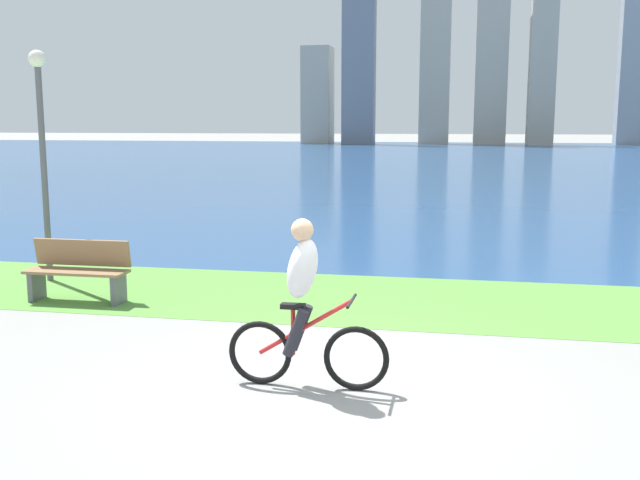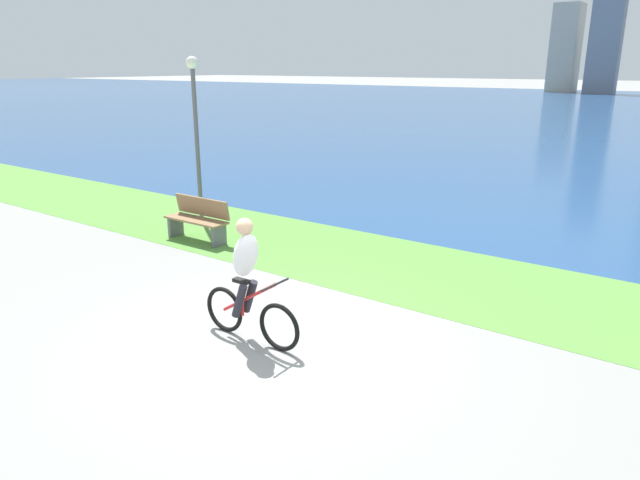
% 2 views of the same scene
% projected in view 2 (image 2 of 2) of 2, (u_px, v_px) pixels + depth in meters
% --- Properties ---
extents(ground_plane, '(300.00, 300.00, 0.00)m').
position_uv_depth(ground_plane, '(272.00, 342.00, 7.69)').
color(ground_plane, gray).
extents(grass_strip_bayside, '(120.00, 3.21, 0.01)m').
position_uv_depth(grass_strip_bayside, '(401.00, 267.00, 10.52)').
color(grass_strip_bayside, '#59933D').
rests_on(grass_strip_bayside, ground).
extents(cyclist_lead, '(1.62, 0.52, 1.69)m').
position_uv_depth(cyclist_lead, '(248.00, 281.00, 7.53)').
color(cyclist_lead, black).
rests_on(cyclist_lead, ground).
extents(bench_near_path, '(1.50, 0.47, 0.90)m').
position_uv_depth(bench_near_path, '(198.00, 219.00, 12.05)').
color(bench_near_path, olive).
rests_on(bench_near_path, ground).
extents(lamppost_tall, '(0.28, 0.28, 3.73)m').
position_uv_depth(lamppost_tall, '(195.00, 115.00, 13.06)').
color(lamppost_tall, '#595960').
rests_on(lamppost_tall, ground).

